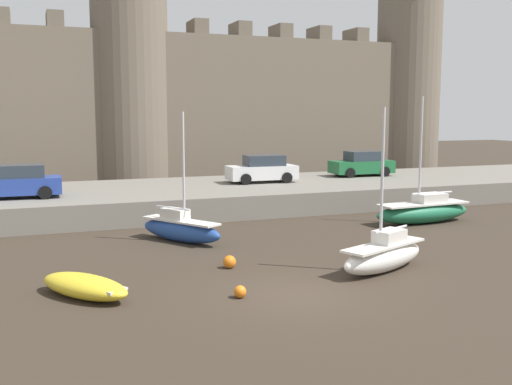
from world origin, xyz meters
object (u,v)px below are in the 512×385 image
(mooring_buoy_off_centre, at_px, (240,292))
(sailboat_foreground_centre, at_px, (180,228))
(mooring_buoy_near_channel, at_px, (230,262))
(car_quay_west, at_px, (18,182))
(sailboat_foreground_left, at_px, (384,254))
(car_quay_centre_east, at_px, (262,169))
(car_quay_east, at_px, (362,164))
(rowboat_midflat_centre, at_px, (85,286))
(sailboat_midflat_right, at_px, (423,211))

(mooring_buoy_off_centre, bearing_deg, sailboat_foreground_centre, 88.38)
(mooring_buoy_near_channel, bearing_deg, car_quay_west, 119.92)
(sailboat_foreground_centre, distance_m, sailboat_foreground_left, 8.81)
(sailboat_foreground_centre, bearing_deg, car_quay_centre_east, 51.31)
(sailboat_foreground_centre, relative_size, car_quay_east, 1.29)
(car_quay_centre_east, bearing_deg, sailboat_foreground_left, -96.77)
(rowboat_midflat_centre, distance_m, car_quay_west, 13.72)
(sailboat_midflat_right, xyz_separation_m, sailboat_foreground_left, (-6.73, -6.96, -0.02))
(sailboat_midflat_right, xyz_separation_m, car_quay_west, (-18.33, 7.11, 1.40))
(mooring_buoy_near_channel, relative_size, car_quay_centre_east, 0.11)
(mooring_buoy_off_centre, xyz_separation_m, car_quay_west, (-6.06, 15.15, 1.81))
(car_quay_west, bearing_deg, rowboat_midflat_centre, -82.09)
(sailboat_foreground_left, bearing_deg, rowboat_midflat_centre, 176.55)
(rowboat_midflat_centre, height_order, car_quay_centre_east, car_quay_centre_east)
(sailboat_foreground_left, height_order, mooring_buoy_near_channel, sailboat_foreground_left)
(sailboat_foreground_centre, bearing_deg, mooring_buoy_near_channel, -83.64)
(car_quay_centre_east, bearing_deg, car_quay_east, 8.48)
(car_quay_east, bearing_deg, sailboat_midflat_right, -104.55)
(mooring_buoy_near_channel, distance_m, car_quay_west, 13.81)
(sailboat_midflat_right, xyz_separation_m, mooring_buoy_off_centre, (-12.26, -8.04, -0.41))
(sailboat_foreground_centre, height_order, sailboat_foreground_left, sailboat_foreground_left)
(rowboat_midflat_centre, relative_size, car_quay_west, 0.81)
(sailboat_midflat_right, height_order, car_quay_west, sailboat_midflat_right)
(car_quay_centre_east, bearing_deg, sailboat_foreground_centre, -128.69)
(mooring_buoy_near_channel, distance_m, car_quay_east, 20.65)
(sailboat_midflat_right, relative_size, mooring_buoy_off_centre, 16.73)
(sailboat_midflat_right, bearing_deg, mooring_buoy_off_centre, -146.74)
(rowboat_midflat_centre, height_order, car_quay_east, car_quay_east)
(sailboat_midflat_right, xyz_separation_m, rowboat_midflat_centre, (-16.45, -6.38, -0.25))
(car_quay_centre_east, bearing_deg, mooring_buoy_near_channel, -115.73)
(sailboat_foreground_centre, distance_m, rowboat_midflat_centre, 7.82)
(mooring_buoy_near_channel, bearing_deg, sailboat_midflat_right, 22.51)
(sailboat_foreground_centre, xyz_separation_m, car_quay_west, (-6.29, 7.04, 1.42))
(rowboat_midflat_centre, xyz_separation_m, mooring_buoy_near_channel, (4.96, 1.61, -0.12))
(mooring_buoy_near_channel, bearing_deg, sailboat_foreground_left, -24.79)
(rowboat_midflat_centre, relative_size, car_quay_east, 0.81)
(car_quay_west, bearing_deg, sailboat_foreground_left, -50.51)
(rowboat_midflat_centre, bearing_deg, sailboat_midflat_right, 21.18)
(sailboat_foreground_centre, relative_size, car_quay_centre_east, 1.29)
(rowboat_midflat_centre, bearing_deg, sailboat_foreground_centre, 55.59)
(rowboat_midflat_centre, distance_m, car_quay_centre_east, 19.41)
(car_quay_east, bearing_deg, car_quay_centre_east, -171.52)
(sailboat_foreground_left, distance_m, mooring_buoy_near_channel, 5.26)
(sailboat_foreground_left, distance_m, car_quay_west, 18.29)
(sailboat_foreground_centre, relative_size, sailboat_foreground_left, 0.98)
(sailboat_foreground_left, xyz_separation_m, mooring_buoy_near_channel, (-4.76, 2.20, -0.35))
(sailboat_foreground_centre, xyz_separation_m, car_quay_east, (14.68, 10.11, 1.42))
(car_quay_east, height_order, car_quay_west, same)
(mooring_buoy_near_channel, height_order, car_quay_east, car_quay_east)
(mooring_buoy_off_centre, distance_m, car_quay_centre_east, 18.75)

